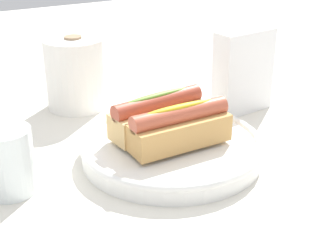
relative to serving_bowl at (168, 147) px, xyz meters
name	(u,v)px	position (x,y,z in m)	size (l,w,h in m)	color
ground_plane	(172,157)	(0.00, 0.00, -0.02)	(2.40, 2.40, 0.00)	silver
serving_bowl	(168,147)	(0.00, 0.00, 0.00)	(0.27, 0.27, 0.03)	white
hotdog_front	(179,128)	(0.00, -0.03, 0.04)	(0.15, 0.05, 0.06)	tan
hotdog_back	(158,115)	(0.00, 0.03, 0.04)	(0.16, 0.07, 0.06)	#DBB270
water_glass	(9,165)	(-0.23, 0.02, 0.02)	(0.07, 0.07, 0.09)	white
paper_towel_roll	(76,73)	(-0.05, 0.26, 0.05)	(0.11, 0.11, 0.13)	white
napkin_box	(243,71)	(0.20, 0.09, 0.06)	(0.11, 0.04, 0.15)	white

